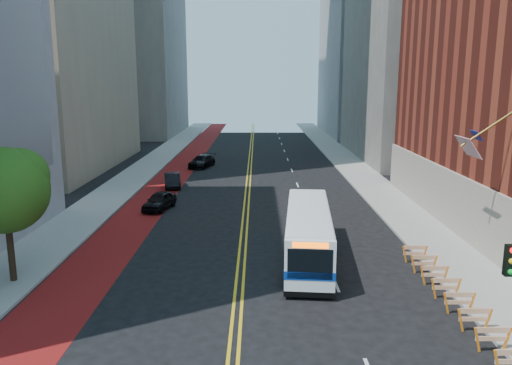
{
  "coord_description": "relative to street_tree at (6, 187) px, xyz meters",
  "views": [
    {
      "loc": [
        0.87,
        -17.41,
        9.93
      ],
      "look_at": [
        0.81,
        8.0,
        4.73
      ],
      "focal_mm": 35.0,
      "sensor_mm": 36.0,
      "label": 1
    }
  ],
  "objects": [
    {
      "name": "center_line_outer",
      "position": [
        11.42,
        23.96,
        -4.91
      ],
      "size": [
        0.14,
        140.0,
        0.01
      ],
      "primitive_type": "cube",
      "color": "gold",
      "rests_on": "ground"
    },
    {
      "name": "sidewalk_left",
      "position": [
        -0.76,
        23.96,
        -4.84
      ],
      "size": [
        4.0,
        140.0,
        0.15
      ],
      "primitive_type": "cube",
      "color": "gray",
      "rests_on": "ground"
    },
    {
      "name": "ground",
      "position": [
        11.24,
        -6.04,
        -4.91
      ],
      "size": [
        160.0,
        160.0,
        0.0
      ],
      "primitive_type": "plane",
      "color": "black",
      "rests_on": "ground"
    },
    {
      "name": "street_tree",
      "position": [
        0.0,
        0.0,
        0.0
      ],
      "size": [
        4.2,
        4.2,
        6.7
      ],
      "color": "black",
      "rests_on": "sidewalk_left"
    },
    {
      "name": "bus_lane_paint",
      "position": [
        3.14,
        23.96,
        -4.91
      ],
      "size": [
        3.6,
        140.0,
        0.01
      ],
      "primitive_type": "cube",
      "color": "maroon",
      "rests_on": "ground"
    },
    {
      "name": "lane_dashes",
      "position": [
        16.04,
        31.96,
        -4.9
      ],
      "size": [
        0.14,
        98.2,
        0.01
      ],
      "color": "silver",
      "rests_on": "ground"
    },
    {
      "name": "car_b",
      "position": [
        4.05,
        22.9,
        -4.23
      ],
      "size": [
        2.22,
        4.32,
        1.36
      ],
      "primitive_type": "imported",
      "rotation": [
        0.0,
        0.0,
        0.2
      ],
      "color": "black",
      "rests_on": "ground"
    },
    {
      "name": "construction_barriers",
      "position": [
        20.84,
        -2.62,
        -4.24
      ],
      "size": [
        1.42,
        10.91,
        1.0
      ],
      "color": "orange",
      "rests_on": "ground"
    },
    {
      "name": "transit_bus",
      "position": [
        14.98,
        3.35,
        -3.36
      ],
      "size": [
        3.29,
        10.97,
        2.97
      ],
      "rotation": [
        0.0,
        0.0,
        -0.09
      ],
      "color": "white",
      "rests_on": "ground"
    },
    {
      "name": "center_line_inner",
      "position": [
        11.06,
        23.96,
        -4.91
      ],
      "size": [
        0.14,
        140.0,
        0.01
      ],
      "primitive_type": "cube",
      "color": "gold",
      "rests_on": "ground"
    },
    {
      "name": "car_a",
      "position": [
        4.44,
        14.55,
        -4.23
      ],
      "size": [
        2.45,
        4.27,
        1.37
      ],
      "primitive_type": "imported",
      "rotation": [
        0.0,
        0.0,
        -0.22
      ],
      "color": "black",
      "rests_on": "ground"
    },
    {
      "name": "sidewalk_right",
      "position": [
        23.24,
        23.96,
        -4.84
      ],
      "size": [
        4.0,
        140.0,
        0.15
      ],
      "primitive_type": "cube",
      "color": "gray",
      "rests_on": "ground"
    },
    {
      "name": "car_c",
      "position": [
        5.68,
        34.04,
        -4.21
      ],
      "size": [
        3.23,
        5.2,
        1.41
      ],
      "primitive_type": "imported",
      "rotation": [
        0.0,
        0.0,
        -0.28
      ],
      "color": "black",
      "rests_on": "ground"
    }
  ]
}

